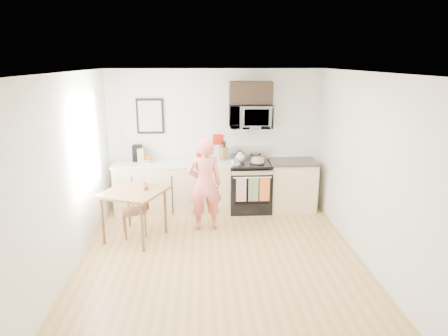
{
  "coord_description": "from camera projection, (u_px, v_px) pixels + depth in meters",
  "views": [
    {
      "loc": [
        -0.23,
        -5.1,
        2.75
      ],
      "look_at": [
        0.09,
        1.0,
        1.09
      ],
      "focal_mm": 32.0,
      "sensor_mm": 36.0,
      "label": 1
    }
  ],
  "objects": [
    {
      "name": "kettle",
      "position": [
        240.0,
        157.0,
        7.38
      ],
      "size": [
        0.17,
        0.17,
        0.22
      ],
      "color": "silver",
      "rests_on": "range"
    },
    {
      "name": "pot",
      "position": [
        236.0,
        162.0,
        7.15
      ],
      "size": [
        0.2,
        0.32,
        0.1
      ],
      "rotation": [
        0.0,
        0.0,
        0.41
      ],
      "color": "silver",
      "rests_on": "range"
    },
    {
      "name": "ceiling",
      "position": [
        221.0,
        72.0,
        4.96
      ],
      "size": [
        4.0,
        4.6,
        0.04
      ],
      "primitive_type": "cube",
      "color": "white",
      "rests_on": "back_wall"
    },
    {
      "name": "front_wall",
      "position": [
        234.0,
        254.0,
        3.09
      ],
      "size": [
        4.0,
        0.04,
        2.6
      ],
      "primitive_type": "cube",
      "color": "beige",
      "rests_on": "floor"
    },
    {
      "name": "upper_cabinet",
      "position": [
        251.0,
        93.0,
        7.15
      ],
      "size": [
        0.76,
        0.35,
        0.4
      ],
      "primitive_type": "cube",
      "color": "black",
      "rests_on": "back_wall"
    },
    {
      "name": "back_wall",
      "position": [
        216.0,
        139.0,
        7.52
      ],
      "size": [
        4.0,
        0.04,
        2.6
      ],
      "primitive_type": "cube",
      "color": "beige",
      "rests_on": "floor"
    },
    {
      "name": "cake",
      "position": [
        258.0,
        161.0,
        7.28
      ],
      "size": [
        0.29,
        0.29,
        0.1
      ],
      "color": "black",
      "rests_on": "range"
    },
    {
      "name": "milk_carton",
      "position": [
        141.0,
        156.0,
        7.22
      ],
      "size": [
        0.13,
        0.13,
        0.26
      ],
      "primitive_type": "cube",
      "rotation": [
        0.0,
        0.0,
        0.38
      ],
      "color": "tan",
      "rests_on": "countertop_left"
    },
    {
      "name": "microwave",
      "position": [
        250.0,
        116.0,
        7.22
      ],
      "size": [
        0.76,
        0.51,
        0.42
      ],
      "primitive_type": "imported",
      "color": "silver",
      "rests_on": "back_wall"
    },
    {
      "name": "wall_trivet",
      "position": [
        218.0,
        139.0,
        7.51
      ],
      "size": [
        0.2,
        0.02,
        0.2
      ],
      "primitive_type": "cube",
      "color": "#B21C0F",
      "rests_on": "back_wall"
    },
    {
      "name": "floor",
      "position": [
        221.0,
        261.0,
        5.65
      ],
      "size": [
        4.6,
        4.6,
        0.0
      ],
      "primitive_type": "plane",
      "color": "#A0803E",
      "rests_on": "ground"
    },
    {
      "name": "wall_art",
      "position": [
        150.0,
        116.0,
        7.32
      ],
      "size": [
        0.5,
        0.04,
        0.65
      ],
      "color": "black",
      "rests_on": "back_wall"
    },
    {
      "name": "person",
      "position": [
        205.0,
        185.0,
        6.53
      ],
      "size": [
        0.62,
        0.45,
        1.55
      ],
      "primitive_type": "imported",
      "rotation": [
        0.0,
        0.0,
        3.29
      ],
      "color": "#E3443E",
      "rests_on": "floor"
    },
    {
      "name": "dining_table",
      "position": [
        134.0,
        196.0,
        6.18
      ],
      "size": [
        0.97,
        0.97,
        0.79
      ],
      "rotation": [
        0.0,
        0.0,
        -0.41
      ],
      "color": "brown",
      "rests_on": "floor"
    },
    {
      "name": "right_wall",
      "position": [
        368.0,
        171.0,
        5.41
      ],
      "size": [
        0.04,
        4.6,
        2.6
      ],
      "primitive_type": "cube",
      "color": "beige",
      "rests_on": "floor"
    },
    {
      "name": "chair",
      "position": [
        141.0,
        202.0,
        6.37
      ],
      "size": [
        0.48,
        0.45,
        0.86
      ],
      "rotation": [
        0.0,
        0.0,
        0.29
      ],
      "color": "brown",
      "rests_on": "floor"
    },
    {
      "name": "countertop_right",
      "position": [
        293.0,
        162.0,
        7.4
      ],
      "size": [
        0.88,
        0.64,
        0.04
      ],
      "primitive_type": "cube",
      "color": "black",
      "rests_on": "cabinet_right"
    },
    {
      "name": "left_wall",
      "position": [
        68.0,
        175.0,
        5.2
      ],
      "size": [
        0.04,
        4.6,
        2.6
      ],
      "primitive_type": "cube",
      "color": "beige",
      "rests_on": "floor"
    },
    {
      "name": "cabinet_right",
      "position": [
        292.0,
        186.0,
        7.53
      ],
      "size": [
        0.84,
        0.6,
        0.9
      ],
      "primitive_type": "cube",
      "color": "#D6BB89",
      "rests_on": "floor"
    },
    {
      "name": "bread_bag",
      "position": [
        201.0,
        161.0,
        7.13
      ],
      "size": [
        0.32,
        0.21,
        0.11
      ],
      "primitive_type": "cube",
      "rotation": [
        0.0,
        0.0,
        -0.27
      ],
      "color": "#E3B077",
      "rests_on": "countertop_left"
    },
    {
      "name": "window",
      "position": [
        86.0,
        144.0,
        5.91
      ],
      "size": [
        0.06,
        1.4,
        1.5
      ],
      "color": "white",
      "rests_on": "left_wall"
    },
    {
      "name": "utensil_crock",
      "position": [
        199.0,
        153.0,
        7.41
      ],
      "size": [
        0.11,
        0.11,
        0.33
      ],
      "color": "#B21C0F",
      "rests_on": "countertop_left"
    },
    {
      "name": "range",
      "position": [
        250.0,
        188.0,
        7.47
      ],
      "size": [
        0.76,
        0.7,
        1.16
      ],
      "color": "black",
      "rests_on": "floor"
    },
    {
      "name": "coffee_maker",
      "position": [
        137.0,
        154.0,
        7.36
      ],
      "size": [
        0.17,
        0.25,
        0.29
      ],
      "rotation": [
        0.0,
        0.0,
        0.03
      ],
      "color": "black",
      "rests_on": "countertop_left"
    },
    {
      "name": "countertop_left",
      "position": [
        172.0,
        163.0,
        7.29
      ],
      "size": [
        2.14,
        0.64,
        0.04
      ],
      "primitive_type": "cube",
      "color": "beige",
      "rests_on": "cabinet_left"
    },
    {
      "name": "knife_block",
      "position": [
        224.0,
        153.0,
        7.44
      ],
      "size": [
        0.17,
        0.19,
        0.24
      ],
      "primitive_type": "cube",
      "rotation": [
        0.0,
        0.0,
        0.44
      ],
      "color": "brown",
      "rests_on": "countertop_left"
    },
    {
      "name": "fruit_bowl",
      "position": [
        147.0,
        160.0,
        7.3
      ],
      "size": [
        0.28,
        0.28,
        0.11
      ],
      "color": "silver",
      "rests_on": "countertop_left"
    },
    {
      "name": "cabinet_left",
      "position": [
        173.0,
        188.0,
        7.41
      ],
      "size": [
        2.1,
        0.6,
        0.9
      ],
      "primitive_type": "cube",
      "color": "#D6BB89",
      "rests_on": "floor"
    }
  ]
}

